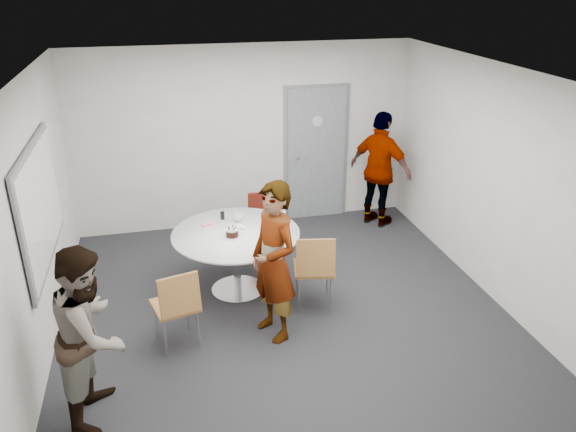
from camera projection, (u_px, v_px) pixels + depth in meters
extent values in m
plane|color=black|center=(283.00, 306.00, 6.59)|extent=(5.00, 5.00, 0.00)
plane|color=silver|center=(282.00, 73.00, 5.50)|extent=(5.00, 5.00, 0.00)
plane|color=silver|center=(244.00, 138.00, 8.27)|extent=(5.00, 0.00, 5.00)
plane|color=silver|center=(35.00, 223.00, 5.51)|extent=(0.00, 5.00, 5.00)
plane|color=silver|center=(490.00, 181.00, 6.58)|extent=(0.00, 5.00, 5.00)
plane|color=silver|center=(364.00, 335.00, 3.82)|extent=(5.00, 0.00, 5.00)
cube|color=slate|center=(316.00, 154.00, 8.61)|extent=(0.90, 0.05, 2.05)
cube|color=slate|center=(316.00, 154.00, 8.63)|extent=(1.02, 0.04, 2.12)
cylinder|color=#B2BFC6|center=(317.00, 121.00, 8.37)|extent=(0.16, 0.01, 0.16)
cylinder|color=silver|center=(297.00, 157.00, 8.49)|extent=(0.04, 0.14, 0.04)
cube|color=slate|center=(40.00, 205.00, 5.66)|extent=(0.03, 1.90, 1.25)
cube|color=white|center=(42.00, 205.00, 5.66)|extent=(0.01, 1.78, 1.13)
cylinder|color=white|center=(236.00, 234.00, 6.62)|extent=(1.51, 1.51, 0.03)
cylinder|color=silver|center=(237.00, 262.00, 6.77)|extent=(0.09, 0.09, 0.74)
cylinder|color=silver|center=(238.00, 289.00, 6.92)|extent=(0.65, 0.65, 0.02)
cylinder|color=white|center=(232.00, 236.00, 6.50)|extent=(0.19, 0.19, 0.01)
cylinder|color=black|center=(232.00, 233.00, 6.48)|extent=(0.15, 0.15, 0.08)
cylinder|color=white|center=(232.00, 229.00, 6.46)|extent=(0.15, 0.15, 0.02)
cylinder|color=olive|center=(277.00, 236.00, 6.27)|extent=(0.09, 0.09, 0.21)
cylinder|color=#458736|center=(277.00, 236.00, 6.27)|extent=(0.10, 0.10, 0.08)
cone|color=olive|center=(277.00, 226.00, 6.22)|extent=(0.09, 0.09, 0.04)
cylinder|color=#479F4A|center=(277.00, 223.00, 6.21)|extent=(0.04, 0.04, 0.02)
imported|color=white|center=(238.00, 217.00, 6.90)|extent=(0.18, 0.18, 0.10)
cylinder|color=black|center=(222.00, 215.00, 6.94)|extent=(0.05, 0.05, 0.12)
cylinder|color=silver|center=(285.00, 213.00, 6.90)|extent=(0.07, 0.07, 0.18)
cylinder|color=black|center=(285.00, 205.00, 6.86)|extent=(0.07, 0.07, 0.03)
cube|color=pink|center=(207.00, 224.00, 6.79)|extent=(0.15, 0.12, 0.02)
ellipsoid|color=white|center=(241.00, 227.00, 6.71)|extent=(0.15, 0.15, 0.03)
cube|color=brown|center=(175.00, 305.00, 5.77)|extent=(0.53, 0.53, 0.04)
cube|color=brown|center=(180.00, 295.00, 5.51)|extent=(0.42, 0.19, 0.41)
cylinder|color=silver|center=(188.00, 312.00, 6.08)|extent=(0.02, 0.02, 0.46)
cylinder|color=silver|center=(156.00, 320.00, 5.93)|extent=(0.02, 0.02, 0.46)
cylinder|color=silver|center=(198.00, 328.00, 5.80)|extent=(0.02, 0.02, 0.46)
cylinder|color=silver|center=(165.00, 338.00, 5.65)|extent=(0.02, 0.02, 0.46)
cube|color=brown|center=(314.00, 268.00, 6.45)|extent=(0.53, 0.53, 0.04)
cube|color=brown|center=(316.00, 258.00, 6.15)|extent=(0.44, 0.18, 0.43)
cylinder|color=silver|center=(327.00, 278.00, 6.72)|extent=(0.02, 0.02, 0.48)
cylinder|color=silver|center=(297.00, 279.00, 6.71)|extent=(0.02, 0.02, 0.48)
cylinder|color=silver|center=(331.00, 294.00, 6.39)|extent=(0.02, 0.02, 0.48)
cylinder|color=silver|center=(299.00, 295.00, 6.37)|extent=(0.02, 0.02, 0.48)
cube|color=#601C13|center=(263.00, 223.00, 7.77)|extent=(0.39, 0.39, 0.03)
cube|color=#601C13|center=(261.00, 204.00, 7.84)|extent=(0.37, 0.09, 0.37)
cylinder|color=silver|center=(254.00, 242.00, 7.68)|extent=(0.02, 0.02, 0.41)
cylinder|color=silver|center=(277.00, 240.00, 7.74)|extent=(0.02, 0.02, 0.41)
cylinder|color=silver|center=(251.00, 232.00, 7.96)|extent=(0.02, 0.02, 0.41)
cylinder|color=silver|center=(273.00, 230.00, 8.02)|extent=(0.02, 0.02, 0.41)
imported|color=#A5C6EA|center=(274.00, 262.00, 5.76)|extent=(0.63, 0.75, 1.74)
imported|color=white|center=(91.00, 333.00, 4.75)|extent=(0.75, 0.89, 1.62)
imported|color=black|center=(380.00, 170.00, 8.38)|extent=(0.95, 1.08, 1.76)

